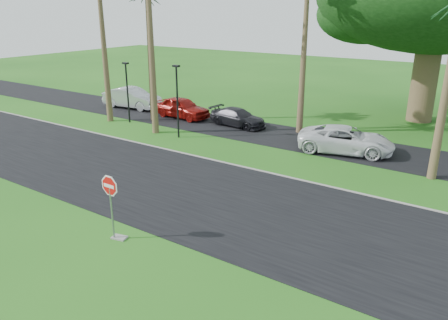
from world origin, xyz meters
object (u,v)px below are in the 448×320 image
Objects in this scene: car_red at (182,108)px; car_minivan at (346,140)px; stop_sign_near at (110,194)px; car_silver at (132,98)px; car_dark at (238,118)px.

car_red is 13.29m from car_minivan.
stop_sign_near reaches higher than car_red.
car_silver is at bearing 71.32° from car_minivan.
car_silver is 5.58m from car_red.
car_silver is 0.94× the size of car_minivan.
car_red is at bearing 98.28° from car_dark.
car_red is (-9.67, 15.76, -1.00)m from stop_sign_near.
car_silver reaches higher than car_dark.
stop_sign_near is at bearing -142.61° from car_silver.
car_red is at bearing -98.96° from car_silver.
car_red is 4.86m from car_dark.
stop_sign_near reaches higher than car_dark.
car_minivan is (3.55, 14.53, -1.02)m from stop_sign_near.
stop_sign_near is 0.48× the size of car_minivan.
car_dark is (10.42, 0.01, -0.22)m from car_silver.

